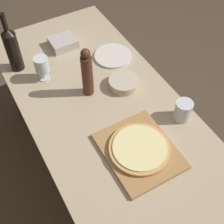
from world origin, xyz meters
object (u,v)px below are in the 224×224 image
object	(u,v)px
wine_bottle	(12,48)
wine_glass	(42,65)
pepper_mill	(87,73)
small_bowl	(124,83)
pizza	(140,148)

from	to	relation	value
wine_bottle	wine_glass	bearing A→B (deg)	-57.01
pepper_mill	small_bowl	distance (m)	0.22
pepper_mill	small_bowl	size ratio (longest dim) A/B	1.80
wine_bottle	pizza	bearing A→B (deg)	-69.88
small_bowl	wine_bottle	bearing A→B (deg)	136.98
pizza	wine_glass	distance (m)	0.69
wine_glass	small_bowl	bearing A→B (deg)	-37.23
small_bowl	pepper_mill	bearing A→B (deg)	164.54
wine_bottle	small_bowl	xyz separation A→B (m)	(0.45, -0.42, -0.12)
pizza	wine_bottle	distance (m)	0.87
wine_bottle	wine_glass	world-z (taller)	wine_bottle
pizza	pepper_mill	distance (m)	0.46
wine_bottle	pepper_mill	xyz separation A→B (m)	(0.26, -0.37, -0.00)
pizza	pepper_mill	bearing A→B (deg)	94.30
pizza	wine_bottle	bearing A→B (deg)	110.12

